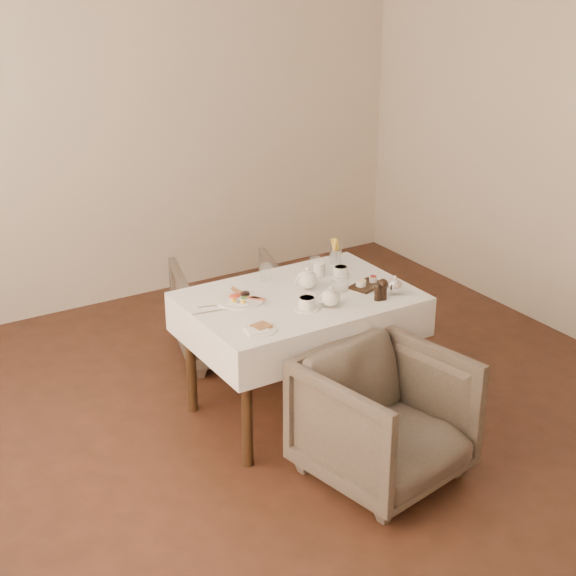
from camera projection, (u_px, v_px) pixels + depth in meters
The scene contains 20 objects.
table at pixel (299, 314), 5.06m from camera, with size 1.28×0.88×0.75m.
armchair_near at pixel (384, 419), 4.56m from camera, with size 0.74×0.76×0.69m, color #463E33.
armchair_far at pixel (229, 310), 5.89m from camera, with size 0.68×0.70×0.64m, color #463E33.
breakfast_plate at pixel (240, 299), 4.95m from camera, with size 0.27×0.27×0.03m.
side_plate at pixel (260, 329), 4.59m from camera, with size 0.19×0.18×0.02m.
teapot_centre at pixel (307, 278), 5.08m from camera, with size 0.17×0.13×0.14m, color white, non-canonical shape.
teapot_front at pixel (330, 296), 4.85m from camera, with size 0.15×0.12×0.12m, color white, non-canonical shape.
creamer at pixel (319, 269), 5.27m from camera, with size 0.07×0.07×0.08m, color white.
teacup_near at pixel (307, 304), 4.83m from camera, with size 0.14×0.14×0.07m.
teacup_far at pixel (341, 272), 5.27m from camera, with size 0.13×0.13×0.06m.
glass_left at pixel (266, 272), 5.22m from camera, with size 0.07×0.07×0.10m, color silver.
glass_mid at pixel (343, 283), 5.06m from camera, with size 0.07×0.07×0.10m, color silver.
glass_right at pixel (315, 264), 5.34m from camera, with size 0.06×0.06×0.09m, color silver.
condiment_board at pixel (366, 284), 5.13m from camera, with size 0.22×0.18×0.05m.
pepper_mill_left at pixel (378, 291), 4.93m from camera, with size 0.05×0.05×0.10m, color black, non-canonical shape.
pepper_mill_right at pixel (383, 289), 4.95m from camera, with size 0.06×0.06×0.12m, color black, non-canonical shape.
silver_pot at pixel (394, 285), 5.01m from camera, with size 0.11×0.09×0.11m, color white, non-canonical shape.
fries_cup at pixel (336, 252), 5.46m from camera, with size 0.08×0.08×0.16m.
cutlery_fork at pixel (213, 306), 4.88m from camera, with size 0.01×0.17×0.00m, color silver.
cutlery_knife at pixel (211, 312), 4.80m from camera, with size 0.02×0.21×0.00m, color silver.
Camera 1 is at (-2.40, -3.56, 2.74)m, focal length 55.00 mm.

